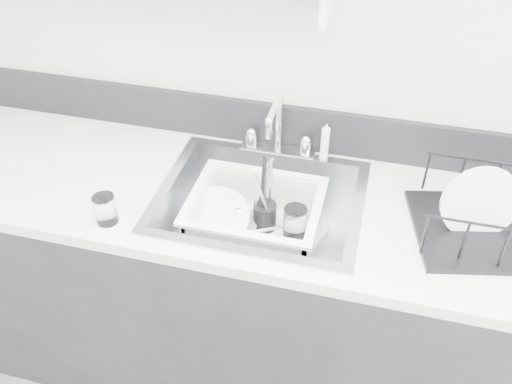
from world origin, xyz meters
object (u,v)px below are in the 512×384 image
(sink, at_px, (260,218))
(dish_rack, at_px, (499,212))
(wash_tub, at_px, (255,219))
(counter_run, at_px, (259,293))

(sink, relative_size, dish_rack, 1.43)
(wash_tub, xyz_separation_m, dish_rack, (0.71, 0.02, 0.17))
(sink, xyz_separation_m, dish_rack, (0.69, 0.01, 0.17))
(dish_rack, bearing_deg, wash_tub, 169.28)
(wash_tub, height_order, dish_rack, dish_rack)
(wash_tub, relative_size, dish_rack, 0.93)
(sink, relative_size, wash_tub, 1.54)
(counter_run, distance_m, wash_tub, 0.37)
(counter_run, height_order, dish_rack, dish_rack)
(sink, bearing_deg, counter_run, 0.00)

